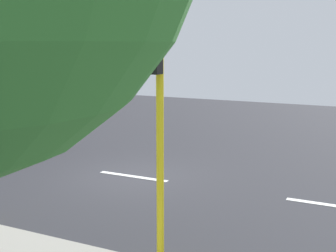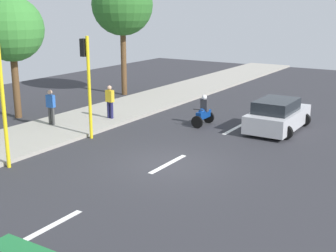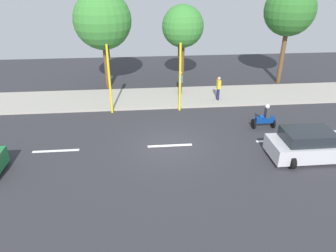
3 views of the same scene
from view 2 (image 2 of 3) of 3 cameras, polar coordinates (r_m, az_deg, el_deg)
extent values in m
cube|color=#2D2D33|center=(17.28, 0.01, -4.90)|extent=(40.00, 60.00, 0.10)
cube|color=#9E998E|center=(21.62, -15.91, -1.08)|extent=(4.00, 60.00, 0.15)
cube|color=white|center=(27.80, 13.29, 2.39)|extent=(0.20, 2.40, 0.01)
cube|color=white|center=(22.35, 8.22, -0.34)|extent=(0.20, 2.40, 0.01)
cube|color=white|center=(17.26, 0.01, -4.72)|extent=(0.20, 2.40, 0.01)
cube|color=white|center=(12.98, -14.55, -12.05)|extent=(0.20, 2.40, 0.01)
cube|color=#B7B7BC|center=(22.42, 13.44, 0.92)|extent=(1.91, 4.21, 0.80)
cube|color=#1E2328|center=(21.96, 13.26, 2.46)|extent=(1.60, 2.36, 0.56)
cylinder|color=black|center=(24.02, 12.59, 1.29)|extent=(0.64, 0.22, 0.64)
cylinder|color=black|center=(23.53, 16.45, 0.76)|extent=(0.64, 0.22, 0.64)
cylinder|color=black|center=(21.49, 10.07, -0.15)|extent=(0.64, 0.22, 0.64)
cylinder|color=black|center=(20.94, 14.34, -0.78)|extent=(0.64, 0.22, 0.64)
cylinder|color=black|center=(22.22, 3.62, 0.48)|extent=(0.60, 0.10, 0.60)
cylinder|color=black|center=(23.25, 5.03, 1.10)|extent=(0.60, 0.10, 0.60)
cube|color=navy|center=(22.72, 4.41, 1.43)|extent=(0.28, 1.10, 0.36)
sphere|color=navy|center=(22.50, 4.18, 1.78)|extent=(0.32, 0.32, 0.32)
cylinder|color=black|center=(22.16, 3.77, 2.04)|extent=(0.55, 0.04, 0.04)
cube|color=#333338|center=(22.70, 4.55, 2.59)|extent=(0.36, 0.24, 0.60)
sphere|color=silver|center=(22.58, 4.51, 3.56)|extent=(0.26, 0.26, 0.26)
cylinder|color=#1E1E4C|center=(23.63, -6.98, 1.95)|extent=(0.16, 0.16, 0.85)
cylinder|color=#1E1E4C|center=(23.75, -7.35, 2.01)|extent=(0.16, 0.16, 0.85)
cube|color=gold|center=(23.54, -7.22, 3.70)|extent=(0.40, 0.24, 0.60)
sphere|color=tan|center=(23.47, -7.26, 4.73)|extent=(0.22, 0.22, 0.22)
cylinder|color=#3F3F3F|center=(22.90, -14.04, 1.20)|extent=(0.16, 0.16, 0.85)
cylinder|color=#3F3F3F|center=(23.04, -14.39, 1.26)|extent=(0.16, 0.16, 0.85)
cube|color=#2659B2|center=(22.82, -14.33, 3.00)|extent=(0.40, 0.24, 0.60)
sphere|color=tan|center=(22.74, -14.40, 4.06)|extent=(0.22, 0.22, 0.22)
cylinder|color=yellow|center=(17.32, -19.67, 2.19)|extent=(0.14, 0.14, 4.50)
cylinder|color=yellow|center=(20.35, -9.71, 4.60)|extent=(0.14, 0.14, 4.50)
cube|color=black|center=(20.27, -10.40, 9.52)|extent=(0.24, 0.24, 0.76)
sphere|color=red|center=(20.33, -10.69, 10.21)|extent=(0.16, 0.16, 0.16)
sphere|color=#F2A50C|center=(20.35, -10.65, 9.53)|extent=(0.16, 0.16, 0.16)
sphere|color=green|center=(20.37, -10.62, 8.86)|extent=(0.16, 0.16, 0.16)
cylinder|color=brown|center=(25.29, -18.30, 4.81)|extent=(0.36, 0.36, 3.45)
sphere|color=#387F33|center=(25.00, -18.84, 11.31)|extent=(3.30, 3.30, 3.30)
cylinder|color=brown|center=(30.51, -5.51, 7.99)|extent=(0.36, 0.36, 4.44)
sphere|color=#2D6B28|center=(30.30, -5.68, 14.73)|extent=(3.90, 3.90, 3.90)
camera|label=1|loc=(21.86, -40.46, 7.07)|focal=49.40mm
camera|label=3|loc=(13.84, 60.20, 18.54)|focal=32.99mm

